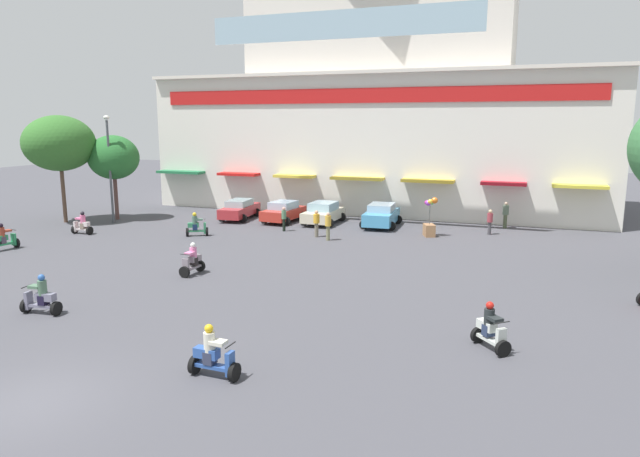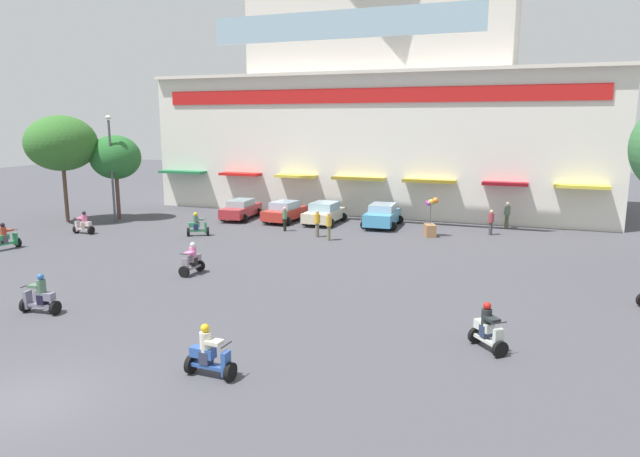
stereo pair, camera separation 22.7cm
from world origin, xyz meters
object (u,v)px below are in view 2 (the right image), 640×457
Objects in this scene: pedestrian_3 at (507,214)px; scooter_rider_8 at (40,297)px; parked_car_2 at (324,213)px; pedestrian_4 at (329,224)px; scooter_rider_1 at (84,224)px; scooter_rider_3 at (197,226)px; parked_car_3 at (383,215)px; pedestrian_0 at (285,217)px; parked_car_0 at (241,209)px; scooter_rider_9 at (6,238)px; plaza_tree_2 at (61,143)px; plaza_tree_0 at (115,157)px; pedestrian_2 at (317,222)px; streetlamp_near at (111,161)px; parked_car_1 at (285,211)px; scooter_rider_5 at (209,355)px; pedestrian_1 at (491,221)px; scooter_rider_2 at (488,330)px; scooter_rider_7 at (192,261)px; balloon_vendor_cart at (430,222)px.

scooter_rider_8 is at bearing -122.97° from pedestrian_3.
parked_car_2 is 2.46× the size of pedestrian_4.
scooter_rider_3 is (7.07, 1.96, 0.02)m from scooter_rider_1.
pedestrian_0 reaches higher than parked_car_3.
scooter_rider_9 reaches higher than parked_car_0.
plaza_tree_2 is 13.03m from parked_car_0.
parked_car_3 is (18.65, 3.74, -3.66)m from plaza_tree_0.
pedestrian_3 reaches higher than pedestrian_2.
plaza_tree_2 is 7.12m from scooter_rider_1.
plaza_tree_0 reaches higher than scooter_rider_3.
streetlamp_near is at bearing -150.34° from parked_car_0.
pedestrian_0 is (13.15, -0.01, -3.52)m from plaza_tree_0.
plaza_tree_2 reaches higher than plaza_tree_0.
plaza_tree_0 is at bearing -165.11° from parked_car_1.
plaza_tree_0 is 3.94× the size of scooter_rider_5.
parked_car_2 is 2.63× the size of pedestrian_0.
parked_car_2 is at bearing 18.53° from plaza_tree_2.
streetlamp_near is (-16.10, 0.53, 3.30)m from pedestrian_4.
plaza_tree_2 is at bearing -153.74° from parked_car_0.
scooter_rider_3 is 14.61m from scooter_rider_8.
pedestrian_0 is (12.35, 10.19, 0.30)m from scooter_rider_9.
parked_car_2 is at bearing 67.95° from pedestrian_0.
pedestrian_2 is at bearing 0.65° from streetlamp_near.
scooter_rider_5 is 24.19m from pedestrian_1.
parked_car_0 is at bearing 60.71° from scooter_rider_9.
pedestrian_1 reaches higher than scooter_rider_1.
parked_car_3 reaches higher than parked_car_1.
parked_car_2 is 21.48m from scooter_rider_8.
pedestrian_2 is at bearing 127.61° from scooter_rider_2.
pedestrian_4 is (15.96, 8.47, 0.34)m from scooter_rider_9.
parked_car_3 is 5.79m from pedestrian_4.
pedestrian_2 is at bearing 101.93° from scooter_rider_5.
scooter_rider_1 is 0.97× the size of scooter_rider_7.
scooter_rider_3 is at bearing 123.41° from scooter_rider_5.
pedestrian_1 is 0.96× the size of pedestrian_2.
scooter_rider_3 is (8.70, -3.27, -3.83)m from plaza_tree_0.
scooter_rider_8 reaches higher than scooter_rider_9.
scooter_rider_7 is at bearing 161.93° from scooter_rider_2.
pedestrian_2 is at bearing 74.53° from scooter_rider_8.
scooter_rider_1 is at bearing 127.43° from scooter_rider_8.
plaza_tree_2 reaches higher than scooter_rider_7.
streetlamp_near is (-11.08, -4.33, 3.53)m from parked_car_1.
scooter_rider_2 reaches higher than scooter_rider_3.
pedestrian_3 is (24.87, 11.20, 0.40)m from scooter_rider_1.
scooter_rider_9 is (-26.07, 5.25, -0.02)m from scooter_rider_2.
streetlamp_near is at bearing -169.63° from pedestrian_1.
pedestrian_3 reaches higher than parked_car_0.
streetlamp_near is at bearing 135.38° from scooter_rider_5.
plaza_tree_0 is 4.06× the size of scooter_rider_3.
balloon_vendor_cart is (20.59, 6.79, 0.31)m from scooter_rider_1.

